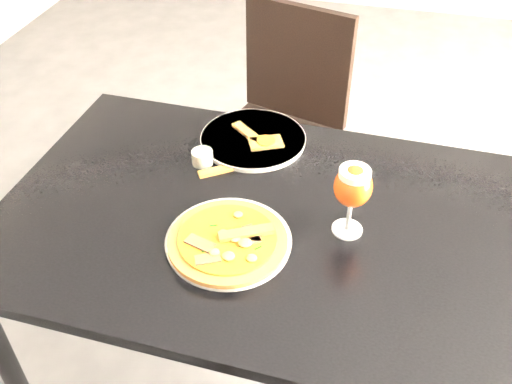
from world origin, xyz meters
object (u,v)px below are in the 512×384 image
(dining_table, at_px, (256,241))
(pizza, at_px, (228,240))
(beer_glass, at_px, (353,187))
(chair_far, at_px, (279,128))

(dining_table, height_order, pizza, pizza)
(pizza, bearing_deg, beer_glass, 25.90)
(dining_table, relative_size, pizza, 4.70)
(dining_table, xyz_separation_m, pizza, (-0.03, -0.12, 0.11))
(chair_far, height_order, pizza, chair_far)
(dining_table, relative_size, beer_glass, 6.97)
(chair_far, distance_m, pizza, 0.90)
(pizza, xyz_separation_m, beer_glass, (0.24, 0.12, 0.10))
(dining_table, distance_m, pizza, 0.17)
(dining_table, distance_m, beer_glass, 0.30)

